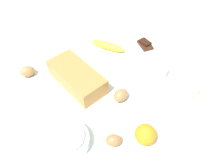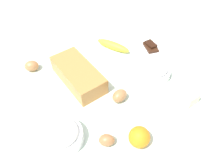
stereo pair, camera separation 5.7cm
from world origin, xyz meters
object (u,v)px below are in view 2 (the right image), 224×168
Objects in this scene: butter_block at (186,95)px; egg_loose at (120,96)px; egg_beside_bowl at (107,140)px; loaf_pan at (78,74)px; orange_fruit at (139,137)px; flour_bowl at (62,135)px; banana at (113,46)px; chocolate_plate at (150,48)px; sugar_bowl at (155,70)px; egg_near_butter at (32,66)px.

butter_block is 0.28m from egg_loose.
loaf_pan is at bearing -0.46° from egg_beside_bowl.
orange_fruit is at bearing 174.39° from egg_loose.
egg_loose reaches higher than egg_beside_bowl.
loaf_pan is 2.02× the size of flour_bowl.
orange_fruit is (-0.53, 0.13, 0.02)m from banana.
flour_bowl is 0.65m from chocolate_plate.
flour_bowl is 1.06× the size of sugar_bowl.
flour_bowl is 0.50m from sugar_bowl.
loaf_pan is at bearing 72.30° from sugar_bowl.
chocolate_plate is at bearing -46.15° from egg_beside_bowl.
egg_loose is at bearing -5.61° from orange_fruit.
flour_bowl is 0.42m from egg_near_butter.
egg_beside_bowl is at bearing 142.14° from egg_loose.
orange_fruit is at bearing -111.98° from egg_beside_bowl.
orange_fruit reaches higher than sugar_bowl.
loaf_pan is 0.34m from egg_beside_bowl.
sugar_bowl is 0.28m from banana.
loaf_pan is 4.63× the size of egg_near_butter.
orange_fruit is 0.61m from egg_near_butter.
egg_near_butter is at bearing 5.31° from flour_bowl.
egg_loose is (-0.33, -0.31, -0.00)m from egg_near_butter.
banana is at bearing 20.77° from sugar_bowl.
butter_block reaches higher than banana.
sugar_bowl is at bearing 155.08° from chocolate_plate.
loaf_pan is 0.35m from sugar_bowl.
flour_bowl is at bearing 137.28° from banana.
banana is 2.11× the size of butter_block.
loaf_pan is 3.89× the size of orange_fruit.
egg_near_butter is 0.94× the size of egg_loose.
sugar_bowl is at bearing -40.51° from orange_fruit.
flour_bowl reaches higher than egg_near_butter.
egg_beside_bowl is at bearing 133.85° from chocolate_plate.
sugar_bowl is 1.57× the size of butter_block.
egg_near_butter reaches higher than chocolate_plate.
egg_near_butter is 0.45m from egg_loose.
egg_beside_bowl reaches higher than banana.
chocolate_plate is (0.24, -0.29, -0.02)m from egg_loose.
orange_fruit is at bearing 165.82° from banana.
egg_near_butter is 0.53m from egg_beside_bowl.
butter_block reaches higher than chocolate_plate.
orange_fruit reaches higher than flour_bowl.
egg_near_butter is at bearing 19.95° from egg_beside_bowl.
egg_loose is at bearing -157.67° from loaf_pan.
flour_bowl is at bearing 61.77° from egg_beside_bowl.
egg_beside_bowl is at bearing 68.02° from orange_fruit.
butter_block is 0.69× the size of chocolate_plate.
egg_beside_bowl is (-0.05, 0.38, -0.01)m from butter_block.
sugar_bowl is 1.09× the size of chocolate_plate.
banana is at bearing -42.72° from flour_bowl.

